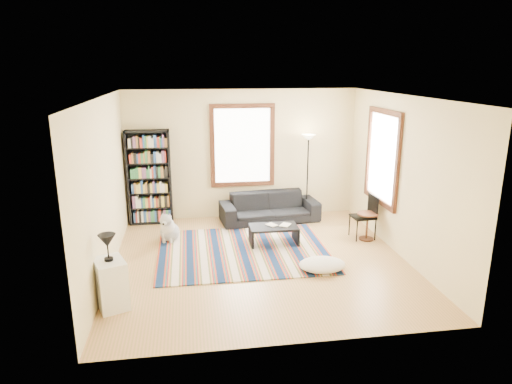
{
  "coord_description": "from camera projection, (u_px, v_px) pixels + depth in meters",
  "views": [
    {
      "loc": [
        -1.17,
        -7.23,
        3.27
      ],
      "look_at": [
        0.0,
        0.5,
        1.1
      ],
      "focal_mm": 32.0,
      "sensor_mm": 36.0,
      "label": 1
    }
  ],
  "objects": [
    {
      "name": "bookshelf",
      "position": [
        149.0,
        177.0,
        9.59
      ],
      "size": [
        0.9,
        0.3,
        2.0
      ],
      "primitive_type": "cube",
      "color": "black",
      "rests_on": "floor"
    },
    {
      "name": "dog",
      "position": [
        170.0,
        226.0,
        8.76
      ],
      "size": [
        0.56,
        0.67,
        0.59
      ],
      "primitive_type": null,
      "rotation": [
        0.0,
        0.0,
        -0.26
      ],
      "color": "silver",
      "rests_on": "floor"
    },
    {
      "name": "wall_right",
      "position": [
        405.0,
        177.0,
        7.92
      ],
      "size": [
        0.1,
        5.0,
        2.8
      ],
      "primitive_type": "cube",
      "color": "beige",
      "rests_on": "floor"
    },
    {
      "name": "window_right",
      "position": [
        383.0,
        157.0,
        8.62
      ],
      "size": [
        0.06,
        1.2,
        1.6
      ],
      "primitive_type": "cube",
      "color": "white",
      "rests_on": "wall_right"
    },
    {
      "name": "book_b",
      "position": [
        281.0,
        224.0,
        8.64
      ],
      "size": [
        0.27,
        0.28,
        0.02
      ],
      "primitive_type": "imported",
      "rotation": [
        0.0,
        0.0,
        -0.58
      ],
      "color": "beige",
      "rests_on": "coffee_table"
    },
    {
      "name": "side_table",
      "position": [
        367.0,
        226.0,
        8.82
      ],
      "size": [
        0.42,
        0.42,
        0.54
      ],
      "primitive_type": "cylinder",
      "rotation": [
        0.0,
        0.0,
        -0.04
      ],
      "color": "#4A2712",
      "rests_on": "floor"
    },
    {
      "name": "rug",
      "position": [
        243.0,
        251.0,
        8.32
      ],
      "size": [
        3.06,
        2.45,
        0.02
      ],
      "primitive_type": "cube",
      "color": "#0D2145",
      "rests_on": "floor"
    },
    {
      "name": "floor",
      "position": [
        260.0,
        263.0,
        7.95
      ],
      "size": [
        5.0,
        5.0,
        0.1
      ],
      "primitive_type": "cube",
      "color": "tan",
      "rests_on": "ground"
    },
    {
      "name": "floor_cushion",
      "position": [
        322.0,
        265.0,
        7.53
      ],
      "size": [
        0.92,
        0.79,
        0.19
      ],
      "primitive_type": "ellipsoid",
      "rotation": [
        0.0,
        0.0,
        0.3
      ],
      "color": "silver",
      "rests_on": "floor"
    },
    {
      "name": "coffee_table",
      "position": [
        274.0,
        235.0,
        8.62
      ],
      "size": [
        0.99,
        0.69,
        0.36
      ],
      "primitive_type": "cube",
      "rotation": [
        0.0,
        0.0,
        -0.23
      ],
      "color": "black",
      "rests_on": "floor"
    },
    {
      "name": "floor_lamp",
      "position": [
        307.0,
        177.0,
        9.93
      ],
      "size": [
        0.39,
        0.39,
        1.86
      ],
      "primitive_type": null,
      "rotation": [
        0.0,
        0.0,
        0.37
      ],
      "color": "black",
      "rests_on": "floor"
    },
    {
      "name": "wall_left",
      "position": [
        101.0,
        189.0,
        7.19
      ],
      "size": [
        0.1,
        5.0,
        2.8
      ],
      "primitive_type": "cube",
      "color": "beige",
      "rests_on": "floor"
    },
    {
      "name": "book_a",
      "position": [
        269.0,
        226.0,
        8.55
      ],
      "size": [
        0.25,
        0.24,
        0.02
      ],
      "primitive_type": "imported",
      "rotation": [
        0.0,
        0.0,
        0.54
      ],
      "color": "beige",
      "rests_on": "coffee_table"
    },
    {
      "name": "table_lamp",
      "position": [
        108.0,
        248.0,
        6.18
      ],
      "size": [
        0.27,
        0.27,
        0.38
      ],
      "primitive_type": null,
      "rotation": [
        0.0,
        0.0,
        -0.12
      ],
      "color": "black",
      "rests_on": "white_cabinet"
    },
    {
      "name": "folding_chair",
      "position": [
        363.0,
        217.0,
        8.87
      ],
      "size": [
        0.44,
        0.42,
        0.86
      ],
      "primitive_type": "cube",
      "rotation": [
        0.0,
        0.0,
        0.06
      ],
      "color": "black",
      "rests_on": "floor"
    },
    {
      "name": "sofa",
      "position": [
        269.0,
        207.0,
        9.88
      ],
      "size": [
        1.03,
        2.17,
        0.61
      ],
      "primitive_type": "imported",
      "rotation": [
        0.0,
        0.0,
        0.1
      ],
      "color": "black",
      "rests_on": "floor"
    },
    {
      "name": "window_back",
      "position": [
        242.0,
        146.0,
        9.86
      ],
      "size": [
        1.2,
        0.06,
        1.6
      ],
      "primitive_type": "cube",
      "color": "white",
      "rests_on": "wall_back"
    },
    {
      "name": "ceiling",
      "position": [
        261.0,
        93.0,
        7.17
      ],
      "size": [
        5.0,
        5.0,
        0.1
      ],
      "primitive_type": "cube",
      "color": "white",
      "rests_on": "floor"
    },
    {
      "name": "white_cabinet",
      "position": [
        111.0,
        284.0,
        6.32
      ],
      "size": [
        0.54,
        0.6,
        0.7
      ],
      "primitive_type": "cube",
      "rotation": [
        0.0,
        0.0,
        0.38
      ],
      "color": "white",
      "rests_on": "floor"
    },
    {
      "name": "wall_front",
      "position": [
        296.0,
        238.0,
        5.13
      ],
      "size": [
        5.0,
        0.1,
        2.8
      ],
      "primitive_type": "cube",
      "color": "beige",
      "rests_on": "floor"
    },
    {
      "name": "wall_back",
      "position": [
        242.0,
        154.0,
        9.99
      ],
      "size": [
        5.0,
        0.1,
        2.8
      ],
      "primitive_type": "cube",
      "color": "beige",
      "rests_on": "floor"
    }
  ]
}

